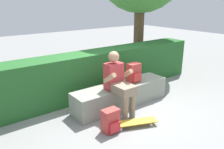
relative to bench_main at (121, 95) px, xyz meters
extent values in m
plane|color=gray|center=(0.00, -0.32, -0.23)|extent=(24.00, 24.00, 0.00)
cube|color=gray|center=(0.00, 0.00, 0.00)|extent=(2.16, 0.52, 0.46)
cube|color=#B73338|center=(-0.26, -0.08, 0.49)|extent=(0.34, 0.22, 0.52)
sphere|color=tan|center=(-0.26, -0.08, 0.87)|extent=(0.21, 0.21, 0.21)
cube|color=gray|center=(-0.26, -0.39, 0.31)|extent=(0.32, 0.40, 0.17)
cylinder|color=gray|center=(-0.35, -0.54, 0.00)|extent=(0.11, 0.11, 0.46)
cylinder|color=gray|center=(-0.17, -0.54, 0.00)|extent=(0.11, 0.11, 0.46)
cylinder|color=tan|center=(-0.46, -0.22, 0.53)|extent=(0.09, 0.33, 0.27)
cylinder|color=tan|center=(-0.06, -0.22, 0.53)|extent=(0.09, 0.33, 0.27)
cube|color=gold|center=(-0.35, -0.81, -0.15)|extent=(0.82, 0.48, 0.02)
cylinder|color=silver|center=(-0.07, -0.84, -0.20)|extent=(0.06, 0.05, 0.05)
cylinder|color=silver|center=(-0.12, -0.98, -0.20)|extent=(0.06, 0.05, 0.05)
cylinder|color=silver|center=(-0.59, -0.64, -0.20)|extent=(0.06, 0.05, 0.05)
cylinder|color=silver|center=(-0.64, -0.77, -0.20)|extent=(0.06, 0.05, 0.05)
cube|color=#B23833|center=(0.33, 0.00, 0.43)|extent=(0.28, 0.18, 0.40)
cube|color=red|center=(0.33, -0.11, 0.35)|extent=(0.20, 0.05, 0.18)
cube|color=#B23833|center=(-0.78, -0.68, -0.03)|extent=(0.28, 0.18, 0.40)
cube|color=red|center=(-0.78, -0.79, -0.11)|extent=(0.20, 0.05, 0.18)
cube|color=#245B26|center=(-0.17, 0.88, 0.27)|extent=(5.97, 0.63, 1.00)
cylinder|color=brown|center=(2.19, 1.83, 1.07)|extent=(0.31, 0.31, 2.60)
camera|label=1|loc=(-2.79, -3.38, 1.88)|focal=36.45mm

